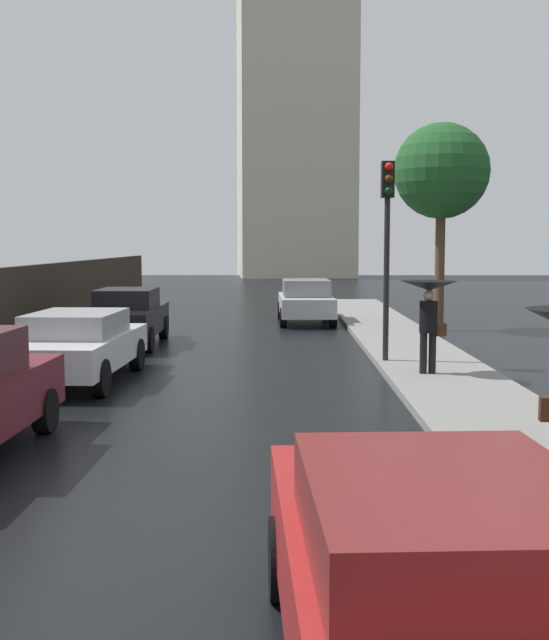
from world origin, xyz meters
name	(u,v)px	position (x,y,z in m)	size (l,w,h in m)	color
ground	(7,605)	(0.00, 0.00, 0.00)	(120.00, 120.00, 0.00)	black
car_silver_near_kerb	(306,301)	(2.79, 20.58, 0.74)	(1.86, 4.10, 1.44)	#B2B5BA
car_red_far_ahead	(439,587)	(2.87, -1.30, 0.73)	(1.96, 4.48, 1.39)	maroon
car_black_behind_camera	(128,316)	(-1.96, 14.94, 0.75)	(1.75, 4.33, 1.45)	black
car_white_far_lane	(78,345)	(-1.85, 9.39, 0.71)	(1.94, 4.47, 1.34)	silver
pedestrian_with_umbrella_far	(429,300)	(4.80, 9.64, 1.55)	(1.06, 1.06, 1.77)	black
traffic_light	(387,223)	(4.21, 11.33, 3.04)	(0.26, 0.39, 4.18)	black
street_tree_far	(442,172)	(6.73, 18.48, 4.71)	(2.82, 2.82, 6.16)	#4C3823
distant_tower	(294,65)	(2.98, 58.20, 16.30)	(9.41, 10.31, 36.63)	beige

